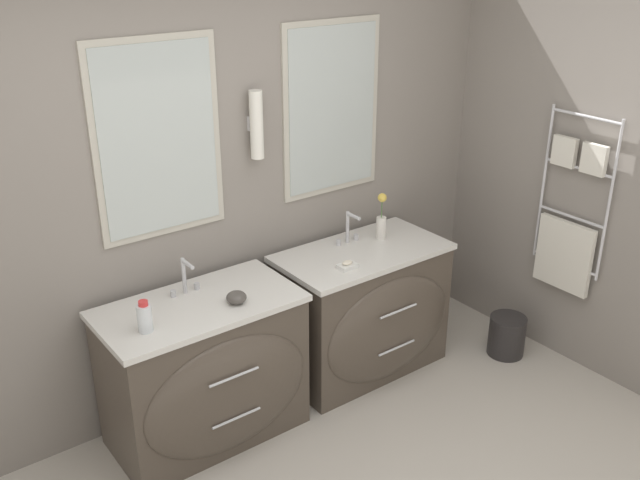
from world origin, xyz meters
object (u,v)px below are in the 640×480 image
at_px(toiletry_bottle, 145,317).
at_px(flower_vase, 381,221).
at_px(vanity_left, 207,372).
at_px(waste_bin, 507,335).
at_px(vanity_right, 365,311).
at_px(amenity_bowl, 236,297).

relative_size(toiletry_bottle, flower_vase, 0.54).
relative_size(vanity_left, waste_bin, 3.89).
height_order(vanity_right, flower_vase, flower_vase).
distance_m(vanity_left, flower_vase, 1.42).
height_order(vanity_left, vanity_right, same).
relative_size(toiletry_bottle, waste_bin, 0.60).
relative_size(amenity_bowl, waste_bin, 0.39).
relative_size(vanity_left, vanity_right, 1.00).
height_order(vanity_right, waste_bin, vanity_right).
distance_m(vanity_left, toiletry_bottle, 0.59).
bearing_deg(waste_bin, flower_vase, 140.82).
distance_m(vanity_left, waste_bin, 2.05).
bearing_deg(flower_vase, toiletry_bottle, -174.49).
distance_m(vanity_right, flower_vase, 0.57).
distance_m(flower_vase, waste_bin, 1.17).
bearing_deg(toiletry_bottle, amenity_bowl, -2.22).
xyz_separation_m(toiletry_bottle, amenity_bowl, (0.50, -0.02, -0.04)).
xyz_separation_m(toiletry_bottle, flower_vase, (1.65, 0.16, 0.04)).
relative_size(flower_vase, waste_bin, 1.11).
distance_m(vanity_right, toiletry_bottle, 1.52).
bearing_deg(amenity_bowl, vanity_right, 4.57).
height_order(toiletry_bottle, amenity_bowl, toiletry_bottle).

